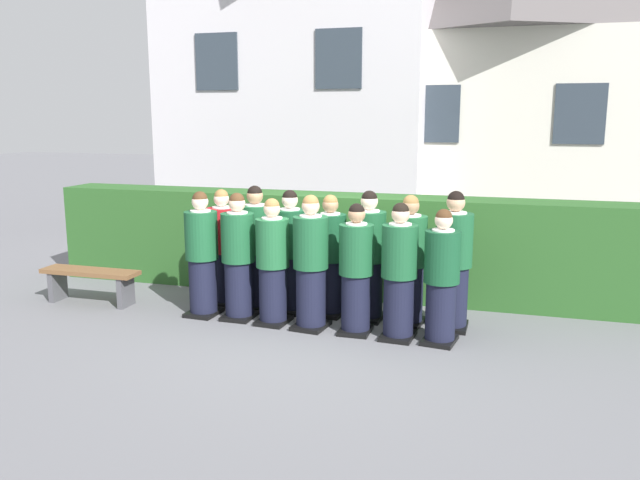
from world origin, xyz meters
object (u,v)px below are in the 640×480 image
student_front_row_5 (399,275)px  student_rear_row_1 (256,250)px  student_front_row_4 (356,272)px  student_front_row_6 (442,280)px  student_in_red_blazer (223,250)px  student_rear_row_2 (290,254)px  student_rear_row_6 (453,264)px  student_front_row_0 (202,257)px  student_rear_row_5 (409,263)px  student_front_row_1 (238,259)px  student_front_row_2 (273,265)px  student_rear_row_3 (330,258)px  student_front_row_3 (311,266)px  student_rear_row_4 (368,259)px  wooden_bench (90,279)px

student_front_row_5 → student_rear_row_1: bearing=161.9°
student_front_row_4 → student_front_row_6: 1.02m
student_rear_row_1 → student_front_row_5: bearing=-18.1°
student_front_row_4 → student_in_red_blazer: student_in_red_blazer is taller
student_front_row_6 → student_rear_row_2: bearing=162.1°
student_front_row_5 → student_rear_row_6: (0.57, 0.54, 0.04)m
student_in_red_blazer → student_rear_row_6: (3.13, -0.17, 0.05)m
student_front_row_0 → student_rear_row_5: bearing=8.6°
student_front_row_1 → student_rear_row_5: student_rear_row_5 is taller
student_front_row_2 → student_rear_row_3: 0.80m
student_in_red_blazer → student_rear_row_2: 1.01m
student_front_row_3 → student_rear_row_4: size_ratio=0.99×
student_front_row_0 → student_in_red_blazer: student_front_row_0 is taller
student_front_row_2 → wooden_bench: size_ratio=1.13×
student_front_row_3 → student_in_red_blazer: (-1.47, 0.65, -0.03)m
student_front_row_1 → student_in_red_blazer: size_ratio=1.02×
student_front_row_5 → student_rear_row_5: size_ratio=0.99×
student_front_row_3 → student_rear_row_6: (1.66, 0.48, 0.02)m
student_front_row_6 → student_rear_row_2: size_ratio=0.96×
student_rear_row_3 → student_rear_row_6: student_rear_row_6 is taller
student_front_row_3 → student_front_row_4: 0.57m
student_front_row_4 → student_rear_row_5: bearing=43.1°
student_front_row_6 → student_rear_row_2: 2.16m
student_rear_row_5 → student_rear_row_6: 0.54m
student_front_row_6 → student_rear_row_1: student_rear_row_1 is taller
student_front_row_2 → student_in_red_blazer: bearing=147.6°
student_front_row_3 → student_rear_row_4: 0.81m
student_in_red_blazer → student_rear_row_6: student_rear_row_6 is taller
student_front_row_6 → student_in_red_blazer: (-3.05, 0.73, 0.02)m
student_front_row_3 → student_front_row_5: student_front_row_3 is taller
student_front_row_0 → student_front_row_3: bearing=-4.0°
wooden_bench → student_front_row_1: bearing=-0.5°
student_front_row_3 → student_front_row_4: size_ratio=1.05×
wooden_bench → student_front_row_6: bearing=-2.5°
student_front_row_5 → student_rear_row_2: size_ratio=0.99×
student_rear_row_5 → wooden_bench: size_ratio=1.16×
student_front_row_6 → student_rear_row_5: 0.74m
student_front_row_0 → student_front_row_4: size_ratio=1.04×
student_in_red_blazer → student_front_row_3: bearing=-23.9°
student_rear_row_6 → wooden_bench: bearing=-175.9°
student_front_row_3 → student_front_row_5: (1.09, -0.06, -0.02)m
student_front_row_5 → student_rear_row_1: 2.17m
student_front_row_3 → student_rear_row_3: 0.59m
student_rear_row_1 → student_rear_row_3: size_ratio=1.05×
student_in_red_blazer → student_rear_row_5: bearing=-3.3°
student_front_row_3 → student_rear_row_6: student_rear_row_6 is taller
student_front_row_5 → student_front_row_1: bearing=175.3°
student_in_red_blazer → student_rear_row_3: 1.55m
student_in_red_blazer → student_rear_row_5: student_rear_row_5 is taller
student_rear_row_2 → student_rear_row_4: 1.06m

